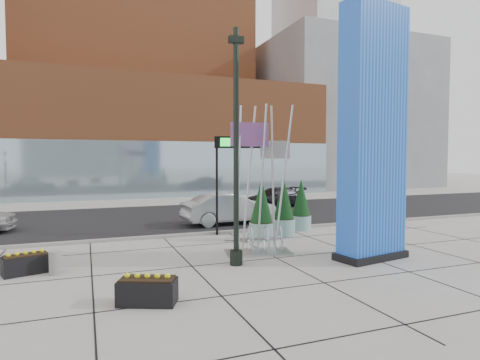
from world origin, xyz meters
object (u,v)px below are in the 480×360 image
object	(u,v)px
lamp_post	(236,169)
overhead_street_sign	(233,151)
blue_pylon	(373,138)
public_art_sculpture	(259,215)
concrete_bollard	(55,263)
car_silver_mid	(229,209)

from	to	relation	value
lamp_post	overhead_street_sign	world-z (taller)	lamp_post
blue_pylon	public_art_sculpture	distance (m)	4.77
blue_pylon	lamp_post	bearing A→B (deg)	158.48
concrete_bollard	overhead_street_sign	world-z (taller)	overhead_street_sign
lamp_post	car_silver_mid	world-z (taller)	lamp_post
blue_pylon	car_silver_mid	xyz separation A→B (m)	(-2.07, 8.71, -3.32)
public_art_sculpture	overhead_street_sign	xyz separation A→B (m)	(0.42, 3.90, 2.40)
concrete_bollard	public_art_sculpture	bearing A→B (deg)	2.72
public_art_sculpture	overhead_street_sign	world-z (taller)	public_art_sculpture
concrete_bollard	blue_pylon	bearing A→B (deg)	-10.34
lamp_post	concrete_bollard	xyz separation A→B (m)	(-5.39, 0.91, -2.74)
lamp_post	blue_pylon	bearing A→B (deg)	-11.28
lamp_post	overhead_street_sign	xyz separation A→B (m)	(1.75, 5.13, 0.72)
overhead_street_sign	public_art_sculpture	bearing A→B (deg)	-78.38
lamp_post	concrete_bollard	size ratio (longest dim) A/B	10.75
public_art_sculpture	car_silver_mid	size ratio (longest dim) A/B	1.09
lamp_post	concrete_bollard	distance (m)	6.12
blue_pylon	concrete_bollard	distance (m)	10.85
public_art_sculpture	lamp_post	bearing A→B (deg)	-125.46
lamp_post	overhead_street_sign	distance (m)	5.47
public_art_sculpture	car_silver_mid	xyz separation A→B (m)	(1.20, 6.56, -0.60)
public_art_sculpture	car_silver_mid	bearing A→B (deg)	91.63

